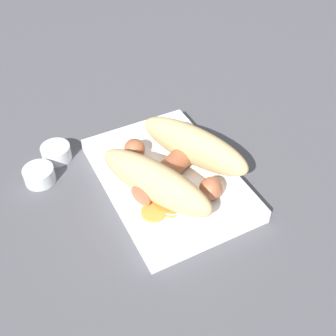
{
  "coord_description": "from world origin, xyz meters",
  "views": [
    {
      "loc": [
        -0.39,
        0.2,
        0.45
      ],
      "look_at": [
        0.0,
        0.0,
        0.03
      ],
      "focal_mm": 45.0,
      "sensor_mm": 36.0,
      "label": 1
    }
  ],
  "objects_px": {
    "food_tray": "(168,178)",
    "condiment_cup_far": "(39,176)",
    "sausage": "(171,168)",
    "condiment_cup_near": "(56,153)",
    "bread_roll": "(175,163)"
  },
  "relations": [
    {
      "from": "sausage",
      "to": "bread_roll",
      "type": "bearing_deg",
      "value": -146.85
    },
    {
      "from": "bread_roll",
      "to": "condiment_cup_far",
      "type": "height_order",
      "value": "bread_roll"
    },
    {
      "from": "food_tray",
      "to": "condiment_cup_far",
      "type": "bearing_deg",
      "value": 60.99
    },
    {
      "from": "condiment_cup_near",
      "to": "food_tray",
      "type": "bearing_deg",
      "value": -134.77
    },
    {
      "from": "food_tray",
      "to": "bread_roll",
      "type": "xyz_separation_m",
      "value": [
        -0.01,
        -0.0,
        0.04
      ]
    },
    {
      "from": "food_tray",
      "to": "sausage",
      "type": "xyz_separation_m",
      "value": [
        -0.01,
        -0.0,
        0.03
      ]
    },
    {
      "from": "food_tray",
      "to": "bread_roll",
      "type": "height_order",
      "value": "bread_roll"
    },
    {
      "from": "condiment_cup_near",
      "to": "condiment_cup_far",
      "type": "height_order",
      "value": "same"
    },
    {
      "from": "bread_roll",
      "to": "condiment_cup_near",
      "type": "bearing_deg",
      "value": 43.5
    },
    {
      "from": "bread_roll",
      "to": "condiment_cup_far",
      "type": "relative_size",
      "value": 4.83
    },
    {
      "from": "sausage",
      "to": "food_tray",
      "type": "bearing_deg",
      "value": 7.08
    },
    {
      "from": "food_tray",
      "to": "condiment_cup_far",
      "type": "height_order",
      "value": "condiment_cup_far"
    },
    {
      "from": "sausage",
      "to": "condiment_cup_near",
      "type": "height_order",
      "value": "sausage"
    },
    {
      "from": "bread_roll",
      "to": "food_tray",
      "type": "bearing_deg",
      "value": 19.97
    },
    {
      "from": "condiment_cup_near",
      "to": "condiment_cup_far",
      "type": "bearing_deg",
      "value": 135.23
    }
  ]
}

